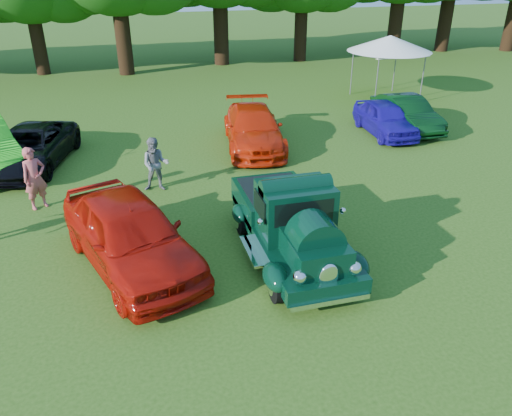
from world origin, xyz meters
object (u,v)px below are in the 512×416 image
object	(u,v)px
back_car_green	(406,113)
back_car_black	(29,147)
back_car_orange	(253,128)
spectator_pink	(35,178)
spectator_grey	(156,165)
hero_pickup	(291,224)
back_car_blue	(385,118)
canopy_tent	(390,44)
red_convertible	(130,234)

from	to	relation	value
back_car_green	back_car_black	bearing A→B (deg)	-177.91
back_car_black	back_car_orange	bearing A→B (deg)	13.26
spectator_pink	spectator_grey	bearing A→B (deg)	-25.07
spectator_pink	back_car_green	bearing A→B (deg)	-15.33
back_car_orange	spectator_pink	world-z (taller)	spectator_pink
hero_pickup	back_car_blue	distance (m)	10.02
back_car_blue	canopy_tent	world-z (taller)	canopy_tent
back_car_orange	hero_pickup	bearing A→B (deg)	-89.86
back_car_black	back_car_green	world-z (taller)	back_car_green
red_convertible	spectator_pink	xyz separation A→B (m)	(-2.38, 3.74, 0.06)
back_car_black	spectator_pink	bearing A→B (deg)	-65.94
red_convertible	back_car_orange	world-z (taller)	red_convertible
back_car_orange	canopy_tent	xyz separation A→B (m)	(8.16, 5.15, 1.91)
red_convertible	spectator_pink	size ratio (longest dim) A/B	2.74
back_car_green	canopy_tent	bearing A→B (deg)	72.31
hero_pickup	back_car_blue	world-z (taller)	hero_pickup
red_convertible	back_car_green	bearing A→B (deg)	14.26
red_convertible	spectator_pink	bearing A→B (deg)	103.40
back_car_blue	spectator_grey	distance (m)	9.72
back_car_blue	canopy_tent	size ratio (longest dim) A/B	0.90
back_car_green	hero_pickup	bearing A→B (deg)	-133.18
red_convertible	canopy_tent	world-z (taller)	canopy_tent
hero_pickup	back_car_orange	size ratio (longest dim) A/B	0.99
back_car_blue	back_car_green	distance (m)	1.20
hero_pickup	canopy_tent	size ratio (longest dim) A/B	1.16
back_car_black	back_car_orange	xyz separation A→B (m)	(7.71, -0.15, 0.06)
back_car_black	back_car_orange	world-z (taller)	back_car_orange
back_car_blue	red_convertible	bearing A→B (deg)	-141.29
red_convertible	back_car_green	distance (m)	13.55
spectator_grey	canopy_tent	xyz separation A→B (m)	(11.97, 8.11, 1.79)
back_car_green	spectator_pink	distance (m)	14.19
back_car_orange	spectator_pink	size ratio (longest dim) A/B	2.75
spectator_pink	back_car_blue	bearing A→B (deg)	-15.52
back_car_black	back_car_blue	world-z (taller)	back_car_black
red_convertible	back_car_black	xyz separation A→B (m)	(-2.96, 7.16, -0.18)
back_car_green	canopy_tent	size ratio (longest dim) A/B	0.96
back_car_black	back_car_blue	xyz separation A→B (m)	(13.13, -0.07, -0.01)
spectator_grey	canopy_tent	distance (m)	14.57
back_car_black	spectator_pink	distance (m)	3.48
spectator_pink	spectator_grey	distance (m)	3.33
red_convertible	back_car_black	bearing A→B (deg)	93.39
hero_pickup	canopy_tent	bearing A→B (deg)	53.71
back_car_black	back_car_blue	bearing A→B (deg)	14.06
back_car_black	spectator_grey	bearing A→B (deg)	-24.23
back_car_orange	spectator_grey	bearing A→B (deg)	-133.42
back_car_blue	spectator_pink	bearing A→B (deg)	-161.21
back_car_orange	back_car_blue	bearing A→B (deg)	9.56
hero_pickup	back_car_black	xyz separation A→B (m)	(-6.58, 7.65, -0.17)
back_car_blue	back_car_black	bearing A→B (deg)	-176.49
spectator_grey	red_convertible	bearing A→B (deg)	-92.58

